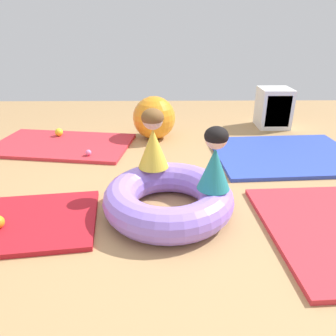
% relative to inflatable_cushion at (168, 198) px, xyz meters
% --- Properties ---
extents(ground_plane, '(8.00, 8.00, 0.00)m').
position_rel_inflatable_cushion_xyz_m(ground_plane, '(-0.11, 0.09, -0.13)').
color(ground_plane, tan).
extents(gym_mat_far_left, '(1.66, 1.32, 0.04)m').
position_rel_inflatable_cushion_xyz_m(gym_mat_far_left, '(1.37, 1.19, -0.11)').
color(gym_mat_far_left, '#2D47B7').
rests_on(gym_mat_far_left, ground).
extents(gym_mat_center_rear, '(1.78, 1.20, 0.04)m').
position_rel_inflatable_cushion_xyz_m(gym_mat_center_rear, '(-1.30, 1.56, -0.11)').
color(gym_mat_center_rear, red).
rests_on(gym_mat_center_rear, ground).
extents(inflatable_cushion, '(1.04, 1.04, 0.27)m').
position_rel_inflatable_cushion_xyz_m(inflatable_cushion, '(0.00, 0.00, 0.00)').
color(inflatable_cushion, '#9975EA').
rests_on(inflatable_cushion, ground).
extents(child_in_teal, '(0.35, 0.35, 0.49)m').
position_rel_inflatable_cushion_xyz_m(child_in_teal, '(0.34, -0.08, 0.37)').
color(child_in_teal, teal).
rests_on(child_in_teal, inflatable_cushion).
extents(child_in_yellow, '(0.37, 0.37, 0.52)m').
position_rel_inflatable_cushion_xyz_m(child_in_yellow, '(-0.12, 0.33, 0.38)').
color(child_in_yellow, yellow).
rests_on(child_in_yellow, inflatable_cushion).
extents(play_ball_yellow, '(0.10, 0.10, 0.10)m').
position_rel_inflatable_cushion_xyz_m(play_ball_yellow, '(-1.42, 1.85, -0.04)').
color(play_ball_yellow, yellow).
rests_on(play_ball_yellow, gym_mat_center_rear).
extents(play_ball_pink, '(0.07, 0.07, 0.07)m').
position_rel_inflatable_cushion_xyz_m(play_ball_pink, '(-0.89, 1.15, -0.06)').
color(play_ball_pink, pink).
rests_on(play_ball_pink, gym_mat_center_rear).
extents(exercise_ball_large, '(0.56, 0.56, 0.56)m').
position_rel_inflatable_cushion_xyz_m(exercise_ball_large, '(-0.16, 1.87, 0.14)').
color(exercise_ball_large, orange).
rests_on(exercise_ball_large, ground).
extents(storage_cube, '(0.44, 0.44, 0.56)m').
position_rel_inflatable_cushion_xyz_m(storage_cube, '(1.57, 2.34, 0.15)').
color(storage_cube, silver).
rests_on(storage_cube, ground).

